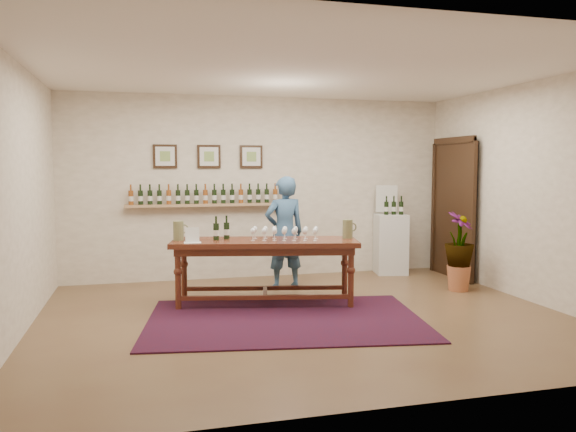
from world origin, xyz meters
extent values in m
plane|color=brown|center=(0.00, 0.00, 0.00)|extent=(6.00, 6.00, 0.00)
plane|color=#EFE2CB|center=(0.00, 2.50, 1.40)|extent=(6.00, 0.00, 6.00)
plane|color=#EFE2CB|center=(0.00, -2.50, 1.40)|extent=(6.00, 0.00, 6.00)
plane|color=#EFE2CB|center=(-3.00, 0.00, 1.40)|extent=(0.00, 5.00, 5.00)
plane|color=#EFE2CB|center=(3.00, 0.00, 1.40)|extent=(0.00, 5.00, 5.00)
plane|color=white|center=(0.00, 0.00, 2.80)|extent=(6.00, 6.00, 0.00)
cube|color=tan|center=(-0.80, 2.41, 1.15)|extent=(2.50, 0.16, 0.04)
cube|color=black|center=(2.94, 1.70, 1.05)|extent=(0.10, 1.00, 2.10)
cube|color=black|center=(2.89, 1.70, 1.05)|extent=(0.04, 1.12, 2.22)
cube|color=black|center=(-1.45, 2.48, 1.88)|extent=(0.35, 0.03, 0.35)
cube|color=silver|center=(-1.45, 2.46, 1.88)|extent=(0.28, 0.01, 0.28)
cube|color=#7FA050|center=(-1.45, 2.45, 1.88)|extent=(0.15, 0.00, 0.15)
cube|color=black|center=(-0.80, 2.48, 1.88)|extent=(0.35, 0.03, 0.35)
cube|color=silver|center=(-0.80, 2.46, 1.88)|extent=(0.28, 0.01, 0.28)
cube|color=#7FA050|center=(-0.80, 2.45, 1.88)|extent=(0.15, 0.00, 0.15)
cube|color=black|center=(-0.15, 2.48, 1.88)|extent=(0.35, 0.03, 0.35)
cube|color=silver|center=(-0.15, 2.46, 1.88)|extent=(0.28, 0.01, 0.28)
cube|color=#7FA050|center=(-0.15, 2.45, 1.88)|extent=(0.15, 0.00, 0.15)
cube|color=#4D0D17|center=(-0.26, -0.08, 0.01)|extent=(3.34, 2.49, 0.02)
cube|color=#4C2813|center=(-0.32, 0.72, 0.78)|extent=(2.40, 1.19, 0.06)
cube|color=#4C2813|center=(-0.32, 0.72, 0.71)|extent=(2.25, 1.04, 0.10)
cylinder|color=#4C2813|center=(-1.40, 0.68, 0.38)|extent=(0.09, 0.09, 0.75)
cylinder|color=#4C2813|center=(0.65, 0.25, 0.38)|extent=(0.09, 0.09, 0.75)
cylinder|color=#4C2813|center=(-1.29, 1.19, 0.38)|extent=(0.09, 0.09, 0.75)
cylinder|color=#4C2813|center=(0.76, 0.76, 0.38)|extent=(0.09, 0.09, 0.75)
cube|color=#4C2813|center=(-0.37, 0.46, 0.15)|extent=(2.05, 0.49, 0.05)
cube|color=#4C2813|center=(-0.27, 0.97, 0.15)|extent=(2.05, 0.49, 0.05)
cube|color=#4C2813|center=(-0.32, 0.72, 0.15)|extent=(0.16, 0.52, 0.05)
cube|color=silver|center=(-1.22, 0.69, 0.91)|extent=(0.21, 0.16, 0.18)
cube|color=silver|center=(2.08, 2.21, 0.48)|extent=(0.57, 0.57, 0.96)
cube|color=silver|center=(2.07, 2.36, 1.20)|extent=(0.35, 0.09, 0.48)
cone|color=#A85D38|center=(2.46, 0.79, 0.17)|extent=(0.33, 0.33, 0.35)
imported|color=#1D3C18|center=(2.46, 0.79, 0.65)|extent=(0.71, 0.71, 0.60)
imported|color=#34577C|center=(0.15, 1.59, 0.80)|extent=(0.61, 0.44, 1.59)
camera|label=1|loc=(-1.79, -6.07, 1.72)|focal=35.00mm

